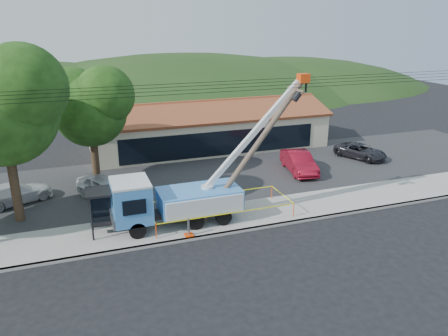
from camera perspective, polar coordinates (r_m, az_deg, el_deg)
The scene contains 18 objects.
ground at distance 24.23m, azimuth 3.22°, elevation -10.60°, with size 120.00×120.00×0.00m, color black.
curb at distance 25.90m, azimuth 1.42°, elevation -8.31°, with size 60.00×0.25×0.15m, color gray.
sidewalk at distance 27.50m, azimuth -0.00°, elevation -6.61°, with size 60.00×4.00×0.15m, color gray.
parking_lot at distance 34.57m, azimuth -4.45°, elevation -1.24°, with size 60.00×12.00×0.10m, color #28282B.
strip_mall at distance 42.46m, azimuth -2.14°, elevation 5.20°, with size 22.50×8.53×4.67m.
tree_west_near at distance 27.99m, azimuth -27.14°, elevation 7.81°, with size 7.56×6.72×10.80m.
tree_lot at distance 32.92m, azimuth -17.15°, elevation 8.08°, with size 6.30×5.60×8.94m.
hill_west at distance 75.64m, azimuth -24.63°, elevation 8.12°, with size 78.40×56.00×28.00m, color #1E3A15.
hill_center at distance 77.53m, azimuth -5.75°, elevation 9.95°, with size 89.60×64.00×32.00m, color #1E3A15.
hill_east at distance 84.52m, azimuth 7.75°, elevation 10.61°, with size 72.80×52.00×26.00m, color #1E3A15.
utility_truck at distance 26.18m, azimuth -6.55°, elevation -3.96°, with size 12.18×4.12×8.66m.
leaning_pole at distance 26.50m, azimuth 4.46°, elevation 3.22°, with size 6.75×1.91×8.61m.
bus_shelter at distance 25.82m, azimuth -14.51°, elevation -4.05°, with size 2.83×1.81×2.67m.
caution_tape at distance 27.36m, azimuth -0.55°, elevation -5.01°, with size 8.73×3.22×0.93m.
car_silver at distance 31.44m, azimuth -15.16°, elevation -4.08°, with size 1.94×4.82×1.64m, color #B5B8BC.
car_red at distance 36.18m, azimuth 9.68°, elevation -0.62°, with size 1.77×5.07×1.67m, color maroon.
car_white at distance 32.91m, azimuth -25.47°, elevation -4.28°, with size 1.98×4.87×1.41m, color silver.
car_dark at distance 41.01m, azimuth 17.29°, elevation 1.12°, with size 2.14×4.64×1.29m, color #222227.
Camera 1 is at (-8.31, -19.40, 11.91)m, focal length 35.00 mm.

